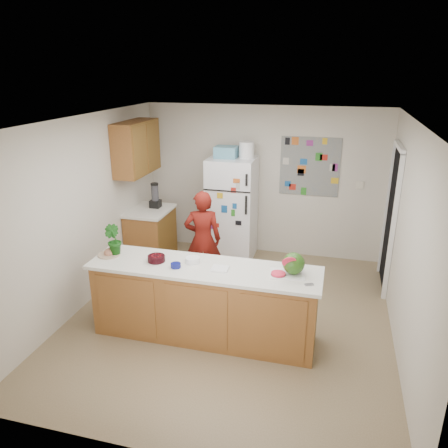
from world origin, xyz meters
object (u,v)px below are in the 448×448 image
(person, at_px, (203,240))
(cherry_bowl, at_px, (156,258))
(watermelon, at_px, (294,263))
(refrigerator, at_px, (232,209))

(person, distance_m, cherry_bowl, 1.27)
(person, distance_m, watermelon, 1.87)
(person, relative_size, watermelon, 6.02)
(refrigerator, distance_m, watermelon, 2.65)
(watermelon, relative_size, cherry_bowl, 1.19)
(watermelon, bearing_deg, refrigerator, 118.45)
(refrigerator, bearing_deg, watermelon, -61.55)
(refrigerator, height_order, watermelon, refrigerator)
(watermelon, bearing_deg, cherry_bowl, -177.82)
(cherry_bowl, bearing_deg, person, 81.91)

